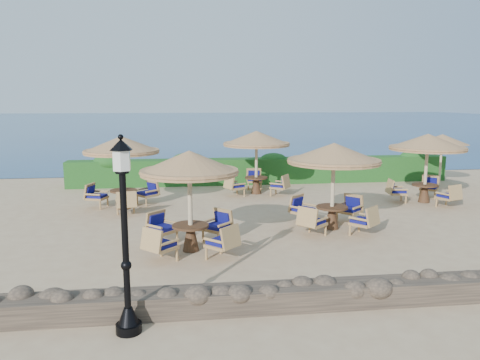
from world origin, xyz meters
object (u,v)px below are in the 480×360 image
cafe_set_0 (190,185)px  cafe_set_4 (427,153)px  cafe_set_1 (333,170)px  cafe_set_3 (256,149)px  lamp_post (125,245)px  cafe_set_2 (122,157)px  extra_parasol (442,139)px

cafe_set_0 → cafe_set_4: same height
cafe_set_1 → cafe_set_3: (-1.42, 5.72, 0.08)m
cafe_set_4 → cafe_set_0: bearing=-152.3°
lamp_post → cafe_set_4: bearing=41.4°
lamp_post → cafe_set_0: bearing=74.8°
cafe_set_1 → cafe_set_2: bearing=152.1°
extra_parasol → cafe_set_2: cafe_set_2 is taller
cafe_set_0 → cafe_set_3: (2.93, 7.31, 0.16)m
extra_parasol → cafe_set_1: bearing=-139.1°
cafe_set_0 → cafe_set_1: bearing=20.1°
cafe_set_2 → cafe_set_3: 5.67m
cafe_set_0 → cafe_set_3: bearing=68.1°
extra_parasol → cafe_set_3: size_ratio=0.85×
cafe_set_0 → cafe_set_2: bearing=114.2°
cafe_set_0 → cafe_set_2: same height
extra_parasol → cafe_set_2: size_ratio=0.86×
lamp_post → cafe_set_2: bearing=97.0°
cafe_set_0 → cafe_set_2: size_ratio=0.95×
lamp_post → cafe_set_0: lamp_post is taller
cafe_set_0 → cafe_set_3: size_ratio=0.94×
cafe_set_1 → cafe_set_4: (4.76, 3.20, 0.09)m
cafe_set_2 → cafe_set_4: 11.42m
cafe_set_1 → cafe_set_3: size_ratio=1.00×
lamp_post → cafe_set_4: lamp_post is taller
cafe_set_0 → cafe_set_1: same height
lamp_post → cafe_set_3: bearing=70.5°
cafe_set_0 → cafe_set_4: 10.30m
cafe_set_0 → cafe_set_3: same height
extra_parasol → cafe_set_3: bearing=-177.2°
cafe_set_4 → cafe_set_3: bearing=157.9°
extra_parasol → cafe_set_2: bearing=-169.2°
cafe_set_1 → lamp_post: bearing=-133.2°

